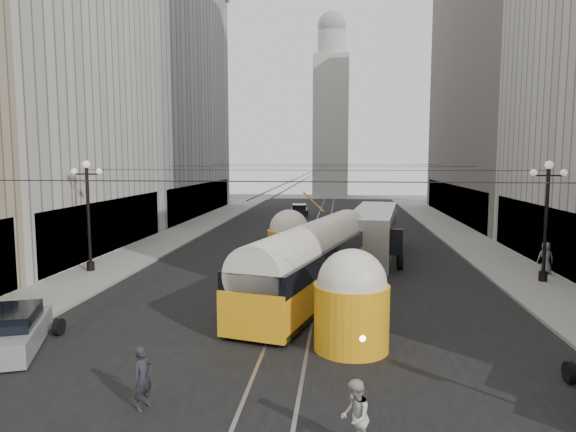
% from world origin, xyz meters
% --- Properties ---
extents(road, '(20.00, 85.00, 0.02)m').
position_xyz_m(road, '(0.00, 32.50, 0.00)').
color(road, black).
rests_on(road, ground).
extents(sidewalk_left, '(4.00, 72.00, 0.15)m').
position_xyz_m(sidewalk_left, '(-12.00, 36.00, 0.07)').
color(sidewalk_left, gray).
rests_on(sidewalk_left, ground).
extents(sidewalk_right, '(4.00, 72.00, 0.15)m').
position_xyz_m(sidewalk_right, '(12.00, 36.00, 0.07)').
color(sidewalk_right, gray).
rests_on(sidewalk_right, ground).
extents(rail_left, '(0.12, 85.00, 0.04)m').
position_xyz_m(rail_left, '(-0.75, 32.50, 0.00)').
color(rail_left, gray).
rests_on(rail_left, ground).
extents(rail_right, '(0.12, 85.00, 0.04)m').
position_xyz_m(rail_right, '(0.75, 32.50, 0.00)').
color(rail_right, gray).
rests_on(rail_right, ground).
extents(building_left_mid, '(12.60, 20.60, 34.60)m').
position_xyz_m(building_left_mid, '(-20.00, 24.00, 17.31)').
color(building_left_mid, '#B7B2A8').
rests_on(building_left_mid, ground).
extents(building_left_far, '(12.60, 28.60, 28.60)m').
position_xyz_m(building_left_far, '(-19.99, 48.00, 14.31)').
color(building_left_far, '#999999').
rests_on(building_left_far, ground).
extents(building_right_far, '(12.60, 32.60, 32.60)m').
position_xyz_m(building_right_far, '(20.00, 48.00, 16.31)').
color(building_right_far, '#514C47').
rests_on(building_right_far, ground).
extents(distant_tower, '(6.00, 6.00, 31.36)m').
position_xyz_m(distant_tower, '(0.00, 80.00, 14.97)').
color(distant_tower, '#B2AFA8').
rests_on(distant_tower, ground).
extents(lamppost_left_mid, '(1.86, 0.44, 6.37)m').
position_xyz_m(lamppost_left_mid, '(-12.60, 18.00, 3.74)').
color(lamppost_left_mid, black).
rests_on(lamppost_left_mid, sidewalk_left).
extents(lamppost_right_mid, '(1.86, 0.44, 6.37)m').
position_xyz_m(lamppost_right_mid, '(12.60, 18.00, 3.74)').
color(lamppost_right_mid, black).
rests_on(lamppost_right_mid, sidewalk_right).
extents(catenary, '(25.00, 72.00, 0.23)m').
position_xyz_m(catenary, '(0.12, 31.49, 5.88)').
color(catenary, black).
rests_on(catenary, ground).
extents(streetcar, '(6.14, 15.95, 3.60)m').
position_xyz_m(streetcar, '(0.50, 14.09, 1.76)').
color(streetcar, '#F1A114').
rests_on(streetcar, ground).
extents(city_bus, '(4.30, 12.90, 3.21)m').
position_xyz_m(city_bus, '(4.10, 25.00, 1.76)').
color(city_bus, '#989A9D').
rests_on(city_bus, ground).
extents(sedan_silver, '(3.34, 4.88, 1.43)m').
position_xyz_m(sedan_silver, '(-9.50, 6.20, 0.65)').
color(sedan_silver, '#ADADB2').
rests_on(sedan_silver, ground).
extents(sedan_white_far, '(2.65, 4.50, 1.33)m').
position_xyz_m(sedan_white_far, '(3.57, 41.46, 0.60)').
color(sedan_white_far, silver).
rests_on(sedan_white_far, ground).
extents(sedan_dark_far, '(2.07, 4.43, 1.36)m').
position_xyz_m(sedan_dark_far, '(-2.93, 48.99, 0.62)').
color(sedan_dark_far, black).
rests_on(sedan_dark_far, ground).
extents(pedestrian_crossing_a, '(0.62, 0.73, 1.70)m').
position_xyz_m(pedestrian_crossing_a, '(-3.32, 2.58, 0.85)').
color(pedestrian_crossing_a, black).
rests_on(pedestrian_crossing_a, ground).
extents(pedestrian_crossing_b, '(0.71, 0.88, 1.71)m').
position_xyz_m(pedestrian_crossing_b, '(2.22, 1.03, 0.86)').
color(pedestrian_crossing_b, '#B1AEA5').
rests_on(pedestrian_crossing_b, ground).
extents(pedestrian_sidewalk_right, '(0.89, 0.56, 1.81)m').
position_xyz_m(pedestrian_sidewalk_right, '(13.40, 19.86, 1.06)').
color(pedestrian_sidewalk_right, slate).
rests_on(pedestrian_sidewalk_right, sidewalk_right).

